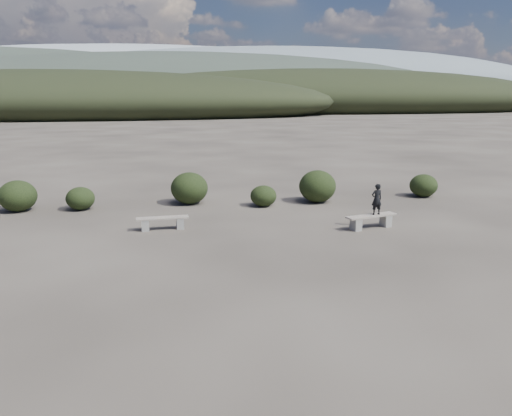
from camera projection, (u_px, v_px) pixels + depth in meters
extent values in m
plane|color=#322C26|center=(281.00, 288.00, 11.57)|extent=(1200.00, 1200.00, 0.00)
cube|color=gray|center=(145.00, 225.00, 16.30)|extent=(0.26, 0.35, 0.38)
cube|color=gray|center=(180.00, 223.00, 16.56)|extent=(0.26, 0.35, 0.38)
cube|color=gray|center=(162.00, 218.00, 16.38)|extent=(1.72, 0.48, 0.05)
cube|color=gray|center=(356.00, 224.00, 16.35)|extent=(0.34, 0.41, 0.41)
cube|color=gray|center=(386.00, 221.00, 16.84)|extent=(0.34, 0.41, 0.41)
cube|color=gray|center=(371.00, 216.00, 16.54)|extent=(1.86, 0.85, 0.05)
imported|color=black|center=(377.00, 199.00, 16.49)|extent=(0.41, 0.30, 1.04)
ellipsoid|color=black|center=(80.00, 198.00, 19.19)|extent=(1.08, 1.08, 0.89)
ellipsoid|color=black|center=(189.00, 188.00, 20.20)|extent=(1.50, 1.50, 1.29)
ellipsoid|color=black|center=(263.00, 196.00, 19.79)|extent=(1.04, 1.04, 0.84)
ellipsoid|color=black|center=(317.00, 186.00, 20.50)|extent=(1.51, 1.51, 1.32)
ellipsoid|color=black|center=(424.00, 186.00, 21.60)|extent=(1.18, 1.18, 0.98)
ellipsoid|color=black|center=(18.00, 196.00, 18.93)|extent=(1.40, 1.40, 1.19)
ellipsoid|color=black|center=(53.00, 102.00, 93.72)|extent=(110.00, 40.00, 12.00)
ellipsoid|color=black|center=(329.00, 98.00, 122.07)|extent=(120.00, 44.00, 14.00)
ellipsoid|color=#2A3229|center=(181.00, 90.00, 164.30)|extent=(190.00, 64.00, 24.00)
ellipsoid|color=slate|center=(292.00, 84.00, 308.73)|extent=(340.00, 110.00, 44.00)
ellipsoid|color=#96A0A9|center=(138.00, 82.00, 389.00)|extent=(460.00, 140.00, 56.00)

